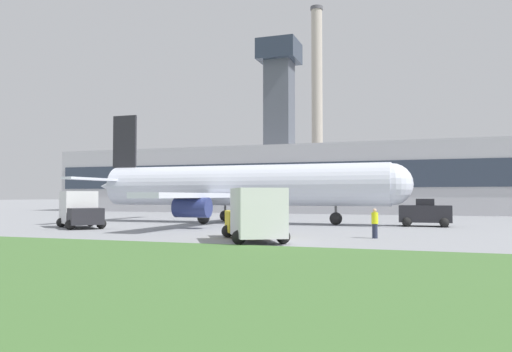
% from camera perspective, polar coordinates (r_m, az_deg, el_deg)
% --- Properties ---
extents(ground_plane, '(400.00, 400.00, 0.00)m').
position_cam_1_polar(ground_plane, '(42.81, -2.92, -5.36)').
color(ground_plane, gray).
extents(terminal_building, '(72.98, 14.57, 24.75)m').
position_cam_1_polar(terminal_building, '(70.85, 5.84, -0.18)').
color(terminal_building, '#B2B2B7').
rests_on(terminal_building, ground_plane).
extents(smokestack_left, '(2.68, 2.68, 42.97)m').
position_cam_1_polar(smokestack_left, '(108.36, 6.99, 8.02)').
color(smokestack_left, '#B2A899').
rests_on(smokestack_left, ground_plane).
extents(airplane, '(28.03, 27.01, 9.72)m').
position_cam_1_polar(airplane, '(42.30, -2.18, -1.18)').
color(airplane, silver).
rests_on(airplane, ground_plane).
extents(pushback_tug, '(3.79, 2.56, 2.09)m').
position_cam_1_polar(pushback_tug, '(39.96, 18.79, -4.11)').
color(pushback_tug, '#232328').
rests_on(pushback_tug, ground_plane).
extents(baggage_truck, '(4.96, 6.39, 2.70)m').
position_cam_1_polar(baggage_truck, '(25.52, -0.11, -4.52)').
color(baggage_truck, yellow).
rests_on(baggage_truck, ground_plane).
extents(fuel_truck, '(4.94, 4.62, 2.64)m').
position_cam_1_polar(fuel_truck, '(38.35, -19.48, -3.69)').
color(fuel_truck, '#232328').
rests_on(fuel_truck, ground_plane).
extents(ground_crew_person, '(0.50, 0.50, 1.63)m').
position_cam_1_polar(ground_crew_person, '(28.07, 13.42, -5.25)').
color(ground_crew_person, '#23283D').
rests_on(ground_crew_person, ground_plane).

